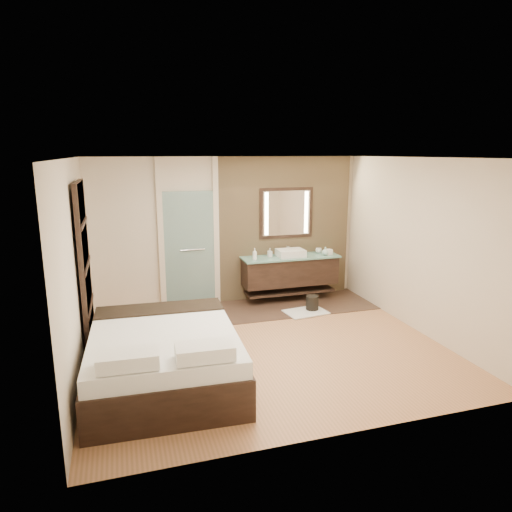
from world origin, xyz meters
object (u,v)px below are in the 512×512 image
object	(u,v)px
vanity	(290,271)
waste_bin	(312,303)
mirror_unit	(286,213)
bed	(164,357)

from	to	relation	value
vanity	waste_bin	size ratio (longest dim) A/B	6.63
mirror_unit	bed	xyz separation A→B (m)	(-2.62, -2.84, -1.30)
bed	waste_bin	xyz separation A→B (m)	(2.78, 1.90, -0.21)
bed	waste_bin	bearing A→B (deg)	36.81
mirror_unit	vanity	bearing A→B (deg)	-90.00
vanity	mirror_unit	size ratio (longest dim) A/B	1.75
vanity	waste_bin	world-z (taller)	vanity
vanity	mirror_unit	bearing A→B (deg)	90.00
mirror_unit	waste_bin	xyz separation A→B (m)	(0.17, -0.94, -1.51)
vanity	bed	xyz separation A→B (m)	(-2.62, -2.60, -0.23)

